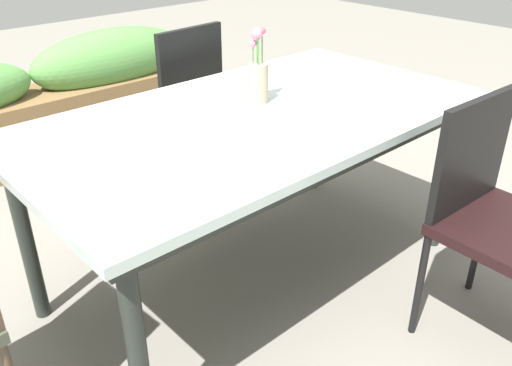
# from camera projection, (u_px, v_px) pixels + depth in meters

# --- Properties ---
(ground_plane) EXTENTS (12.00, 12.00, 0.00)m
(ground_plane) POSITION_uv_depth(u_px,v_px,m) (255.00, 289.00, 2.35)
(ground_plane) COLOR gray
(dining_table) EXTENTS (1.84, 1.00, 0.78)m
(dining_table) POSITION_uv_depth(u_px,v_px,m) (256.00, 127.00, 2.10)
(dining_table) COLOR #B2C6C1
(dining_table) RESTS_ON ground
(chair_near_right) EXTENTS (0.47, 0.47, 0.92)m
(chair_near_right) POSITION_uv_depth(u_px,v_px,m) (498.00, 210.00, 1.90)
(chair_near_right) COLOR black
(chair_near_right) RESTS_ON ground
(chair_far_side) EXTENTS (0.45, 0.45, 0.96)m
(chair_far_side) POSITION_uv_depth(u_px,v_px,m) (179.00, 105.00, 2.83)
(chair_far_side) COLOR black
(chair_far_side) RESTS_ON ground
(flower_vase) EXTENTS (0.08, 0.08, 0.30)m
(flower_vase) POSITION_uv_depth(u_px,v_px,m) (258.00, 77.00, 2.12)
(flower_vase) COLOR tan
(flower_vase) RESTS_ON dining_table
(planter_box) EXTENTS (2.49, 0.43, 0.75)m
(planter_box) POSITION_uv_depth(u_px,v_px,m) (38.00, 106.00, 3.38)
(planter_box) COLOR brown
(planter_box) RESTS_ON ground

